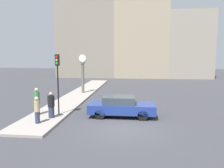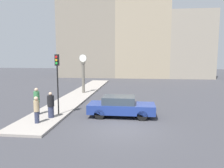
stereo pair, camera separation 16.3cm
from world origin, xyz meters
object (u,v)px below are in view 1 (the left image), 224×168
sedan_car (121,106)px  pedestrian_tan_coat (37,110)px  traffic_light_near (58,72)px  street_clock (83,74)px  pedestrian_green_hoodie (37,101)px  pedestrian_black_jacket (51,105)px

sedan_car → pedestrian_tan_coat: 5.47m
traffic_light_near → street_clock: size_ratio=0.98×
pedestrian_green_hoodie → traffic_light_near: bearing=10.1°
sedan_car → pedestrian_black_jacket: 4.66m
sedan_car → pedestrian_black_jacket: pedestrian_black_jacket is taller
traffic_light_near → pedestrian_black_jacket: bearing=-102.6°
sedan_car → pedestrian_green_hoodie: (-5.72, -0.67, 0.34)m
traffic_light_near → pedestrian_black_jacket: size_ratio=2.45×
street_clock → pedestrian_green_hoodie: street_clock is taller
sedan_car → pedestrian_tan_coat: (-4.86, -2.49, 0.24)m
sedan_car → traffic_light_near: bearing=-174.5°
traffic_light_near → pedestrian_tan_coat: 3.01m
traffic_light_near → street_clock: (-0.49, 8.94, -0.86)m
pedestrian_tan_coat → pedestrian_black_jacket: (0.38, 1.23, 0.00)m
street_clock → pedestrian_tan_coat: 11.08m
pedestrian_green_hoodie → pedestrian_black_jacket: size_ratio=1.10×
sedan_car → pedestrian_green_hoodie: size_ratio=2.44×
pedestrian_tan_coat → pedestrian_black_jacket: pedestrian_black_jacket is taller
sedan_car → pedestrian_black_jacket: bearing=-164.3°
street_clock → sedan_car: bearing=-60.7°
sedan_car → traffic_light_near: size_ratio=1.10×
pedestrian_green_hoodie → sedan_car: bearing=6.6°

